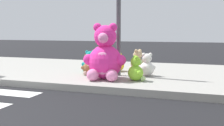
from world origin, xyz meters
TOP-DOWN VIEW (x-y plane):
  - sidewalk at (0.00, 5.20)m, footprint 28.00×4.40m
  - sign_pole at (1.00, 4.40)m, footprint 0.56×0.11m
  - plush_pink_large at (0.87, 3.81)m, footprint 0.97×0.88m
  - plush_lime at (1.59, 3.86)m, footprint 0.40×0.39m
  - plush_yellow at (0.76, 5.06)m, footprint 0.39×0.38m
  - plush_brown at (0.27, 4.27)m, footprint 0.38×0.37m
  - plush_tan at (1.27, 5.27)m, footprint 0.43×0.43m
  - plush_white at (1.67, 4.56)m, footprint 0.42×0.41m
  - plush_teal at (0.08, 4.74)m, footprint 0.44×0.39m

SIDE VIEW (x-z plane):
  - sidewalk at x=0.00m, z-range 0.00..0.15m
  - plush_brown at x=0.27m, z-range 0.10..0.61m
  - plush_yellow at x=0.76m, z-range 0.10..0.64m
  - plush_lime at x=1.59m, z-range 0.09..0.65m
  - plush_white at x=1.67m, z-range 0.09..0.66m
  - plush_teal at x=0.08m, z-range 0.09..0.66m
  - plush_tan at x=1.27m, z-range 0.09..0.69m
  - plush_pink_large at x=0.87m, z-range 0.02..1.29m
  - sign_pole at x=1.00m, z-range 0.25..3.45m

